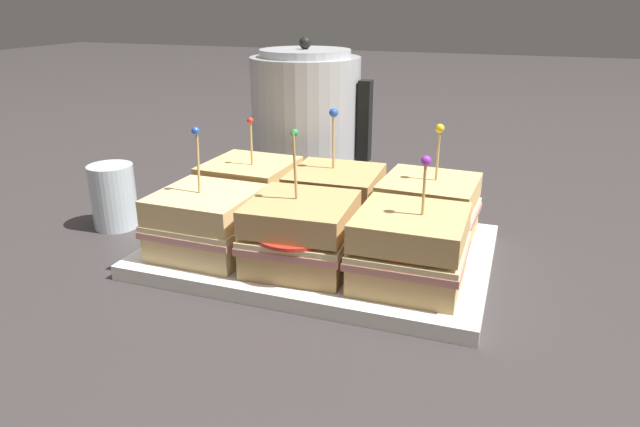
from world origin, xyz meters
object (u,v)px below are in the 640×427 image
object	(u,v)px
sandwich_front_left	(207,222)
sandwich_front_center	(302,234)
kettle_steel	(306,121)
sandwich_back_center	(336,200)
sandwich_back_right	(428,210)
sandwich_back_left	(250,190)
drinking_glass	(113,196)
sandwich_front_right	(410,249)
serving_platter	(320,251)

from	to	relation	value
sandwich_front_left	sandwich_front_center	size ratio (longest dim) A/B	0.97
kettle_steel	sandwich_back_center	bearing A→B (deg)	-59.90
sandwich_front_center	sandwich_back_right	xyz separation A→B (m)	(0.13, 0.13, -0.00)
sandwich_back_left	drinking_glass	distance (m)	0.20
sandwich_back_left	sandwich_front_right	bearing A→B (deg)	-25.97
kettle_steel	sandwich_front_center	bearing A→B (deg)	-70.01
sandwich_back_left	drinking_glass	size ratio (longest dim) A/B	1.58
serving_platter	sandwich_back_center	xyz separation A→B (m)	(0.00, 0.06, 0.05)
sandwich_back_right	drinking_glass	distance (m)	0.45
serving_platter	sandwich_back_left	world-z (taller)	sandwich_back_left
sandwich_front_left	sandwich_front_right	distance (m)	0.25
sandwich_front_right	drinking_glass	xyz separation A→B (m)	(-0.44, 0.06, -0.01)
sandwich_front_right	sandwich_back_left	size ratio (longest dim) A/B	0.99
sandwich_front_left	sandwich_back_right	size ratio (longest dim) A/B	1.03
sandwich_back_left	kettle_steel	bearing A→B (deg)	89.21
sandwich_front_center	sandwich_front_right	world-z (taller)	sandwich_front_center
sandwich_back_left	kettle_steel	size ratio (longest dim) A/B	0.58
sandwich_front_left	sandwich_back_center	size ratio (longest dim) A/B	0.97
sandwich_back_center	kettle_steel	distance (m)	0.26
sandwich_back_center	sandwich_front_left	bearing A→B (deg)	-134.80
serving_platter	sandwich_back_center	distance (m)	0.08
sandwich_front_center	sandwich_back_right	distance (m)	0.18
sandwich_front_left	sandwich_front_center	bearing A→B (deg)	0.04
sandwich_front_right	sandwich_back_center	distance (m)	0.18
sandwich_back_left	drinking_glass	bearing A→B (deg)	-162.48
sandwich_front_right	sandwich_back_left	distance (m)	0.28
sandwich_front_center	sandwich_back_left	xyz separation A→B (m)	(-0.13, 0.13, -0.00)
sandwich_back_center	sandwich_back_right	bearing A→B (deg)	1.44
sandwich_front_right	sandwich_back_center	world-z (taller)	sandwich_back_center
sandwich_back_right	drinking_glass	bearing A→B (deg)	-171.75
serving_platter	sandwich_back_right	xyz separation A→B (m)	(0.13, 0.06, 0.05)
sandwich_back_left	sandwich_back_right	distance (m)	0.25
sandwich_back_right	drinking_glass	xyz separation A→B (m)	(-0.44, -0.06, -0.01)
sandwich_back_left	kettle_steel	distance (m)	0.23
serving_platter	kettle_steel	distance (m)	0.32
sandwich_front_left	drinking_glass	size ratio (longest dim) A/B	1.69
sandwich_front_right	sandwich_back_right	size ratio (longest dim) A/B	0.96
sandwich_back_right	kettle_steel	size ratio (longest dim) A/B	0.60
serving_platter	sandwich_front_center	size ratio (longest dim) A/B	2.60
serving_platter	sandwich_back_center	world-z (taller)	sandwich_back_center
kettle_steel	sandwich_back_right	bearing A→B (deg)	-40.49
sandwich_front_left	sandwich_back_left	bearing A→B (deg)	91.29
sandwich_front_left	sandwich_back_left	distance (m)	0.13
sandwich_front_right	sandwich_back_right	xyz separation A→B (m)	(-0.00, 0.13, 0.00)
sandwich_front_right	kettle_steel	distance (m)	0.43
sandwich_front_center	sandwich_back_center	distance (m)	0.13
sandwich_front_center	sandwich_back_right	world-z (taller)	sandwich_front_center
serving_platter	sandwich_back_left	bearing A→B (deg)	154.77
sandwich_front_center	sandwich_back_left	size ratio (longest dim) A/B	1.11
sandwich_back_center	kettle_steel	xyz separation A→B (m)	(-0.13, 0.22, 0.06)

